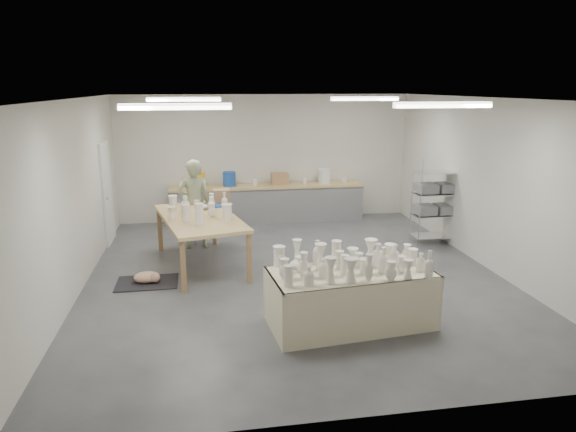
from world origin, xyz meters
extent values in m
plane|color=#424449|center=(0.00, 0.00, 0.00)|extent=(8.00, 8.00, 0.00)
cube|color=white|center=(0.00, 0.00, 2.99)|extent=(7.00, 8.00, 0.02)
cube|color=silver|center=(0.00, 4.00, 1.50)|extent=(7.00, 0.02, 3.00)
cube|color=silver|center=(0.00, -4.00, 1.50)|extent=(7.00, 0.02, 3.00)
cube|color=silver|center=(-3.50, 0.00, 1.50)|extent=(0.02, 8.00, 3.00)
cube|color=silver|center=(3.50, 0.00, 1.50)|extent=(0.02, 8.00, 3.00)
cube|color=white|center=(-3.47, 2.60, 1.05)|extent=(0.05, 0.90, 2.10)
cube|color=white|center=(-1.80, -1.50, 2.94)|extent=(1.40, 0.12, 0.08)
cube|color=white|center=(1.80, -1.50, 2.94)|extent=(1.40, 0.12, 0.08)
cube|color=white|center=(-1.80, 2.00, 2.94)|extent=(1.40, 0.12, 0.08)
cube|color=white|center=(1.80, 2.00, 2.94)|extent=(1.40, 0.12, 0.08)
cube|color=tan|center=(0.00, 3.68, 0.87)|extent=(4.60, 0.60, 0.06)
cube|color=slate|center=(0.00, 3.68, 0.42)|extent=(4.60, 0.55, 0.84)
cylinder|color=gold|center=(-1.60, 3.68, 1.07)|extent=(0.30, 0.30, 0.34)
cylinder|color=#1F4CA9|center=(-0.90, 3.68, 1.07)|extent=(0.30, 0.30, 0.34)
cylinder|color=white|center=(1.40, 3.68, 1.07)|extent=(0.30, 0.30, 0.34)
cube|color=#9D714C|center=(0.30, 3.68, 1.04)|extent=(0.40, 0.30, 0.28)
cylinder|color=white|center=(-2.00, 3.68, 0.97)|extent=(0.10, 0.10, 0.14)
cylinder|color=white|center=(-0.30, 3.68, 0.97)|extent=(0.10, 0.10, 0.14)
cylinder|color=white|center=(0.90, 3.68, 0.97)|extent=(0.10, 0.10, 0.14)
cylinder|color=white|center=(1.90, 3.68, 0.97)|extent=(0.10, 0.10, 0.14)
cylinder|color=silver|center=(2.78, 1.18, 0.90)|extent=(0.02, 0.02, 1.80)
cylinder|color=silver|center=(3.62, 1.18, 0.90)|extent=(0.02, 0.02, 1.80)
cylinder|color=silver|center=(2.78, 1.62, 0.90)|extent=(0.02, 0.02, 1.80)
cylinder|color=silver|center=(3.62, 1.62, 0.90)|extent=(0.02, 0.02, 1.80)
cube|color=silver|center=(3.20, 1.40, 0.15)|extent=(0.88, 0.48, 0.02)
cube|color=silver|center=(3.20, 1.40, 0.60)|extent=(0.88, 0.48, 0.02)
cube|color=silver|center=(3.20, 1.40, 1.05)|extent=(0.88, 0.48, 0.02)
cube|color=silver|center=(3.20, 1.40, 1.50)|extent=(0.88, 0.48, 0.02)
cube|color=slate|center=(2.98, 1.40, 0.72)|extent=(0.38, 0.42, 0.18)
cube|color=slate|center=(3.42, 1.40, 0.72)|extent=(0.38, 0.42, 0.18)
cube|color=slate|center=(2.98, 1.40, 1.17)|extent=(0.38, 0.42, 0.18)
cube|color=slate|center=(3.42, 1.40, 1.17)|extent=(0.38, 0.42, 0.18)
cube|color=olive|center=(0.42, -1.99, 0.34)|extent=(2.03, 1.09, 0.67)
cube|color=beige|center=(0.42, -1.99, 0.76)|extent=(2.30, 1.27, 0.03)
cube|color=beige|center=(0.42, -2.49, 0.39)|extent=(2.19, 0.26, 0.77)
cube|color=beige|center=(0.42, -1.49, 0.39)|extent=(2.19, 0.26, 0.77)
cube|color=tan|center=(-1.59, 0.78, 0.89)|extent=(1.76, 2.68, 0.06)
cube|color=olive|center=(-2.14, -0.38, 0.43)|extent=(0.08, 0.08, 0.86)
cube|color=olive|center=(-1.05, -0.38, 0.43)|extent=(0.08, 0.08, 0.86)
cube|color=olive|center=(-2.14, 1.94, 0.43)|extent=(0.08, 0.08, 0.86)
cube|color=olive|center=(-1.05, 1.94, 0.43)|extent=(0.08, 0.08, 0.86)
ellipsoid|color=silver|center=(-1.49, 1.35, 0.97)|extent=(0.26, 0.26, 0.12)
cylinder|color=#1F4CA9|center=(-1.26, 1.49, 0.94)|extent=(0.26, 0.26, 0.03)
cylinder|color=white|center=(-1.64, 1.59, 0.98)|extent=(0.11, 0.11, 0.12)
cube|color=#9D714C|center=(-1.16, 1.77, 1.06)|extent=(0.32, 0.26, 0.28)
cube|color=black|center=(-2.49, 0.03, 0.01)|extent=(1.00, 0.70, 0.02)
ellipsoid|color=white|center=(-2.49, 0.03, 0.11)|extent=(0.43, 0.30, 0.18)
sphere|color=white|center=(-2.34, -0.07, 0.13)|extent=(0.16, 0.16, 0.16)
imported|color=#929F7B|center=(-1.69, 1.87, 0.90)|extent=(0.66, 0.44, 1.81)
cylinder|color=red|center=(-1.69, 2.14, 0.29)|extent=(0.43, 0.43, 0.04)
cylinder|color=silver|center=(-1.56, 2.19, 0.14)|extent=(0.02, 0.02, 0.28)
cylinder|color=silver|center=(-1.80, 2.22, 0.14)|extent=(0.02, 0.02, 0.28)
cylinder|color=silver|center=(-1.71, 2.00, 0.14)|extent=(0.02, 0.02, 0.28)
camera|label=1|loc=(-1.49, -8.26, 3.20)|focal=32.00mm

